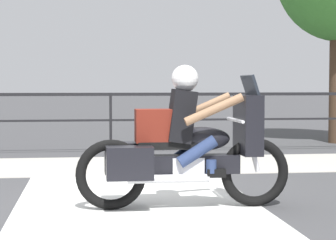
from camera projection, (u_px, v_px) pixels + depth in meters
The scene contains 5 objects.
ground_plane at pixel (130, 204), 7.28m from camera, with size 120.00×120.00×0.00m, color #424244.
sidewalk_band at pixel (115, 165), 10.65m from camera, with size 44.00×2.40×0.01m, color #B7B2A8.
crosswalk_band at pixel (139, 207), 7.09m from camera, with size 2.67×6.00×0.01m, color silver.
fence_railing at pixel (111, 106), 12.41m from camera, with size 36.00×0.05×1.16m.
motorcycle at pixel (184, 145), 7.00m from camera, with size 2.31×0.76×1.54m.
Camera 1 is at (-0.50, -7.21, 1.35)m, focal length 70.00 mm.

